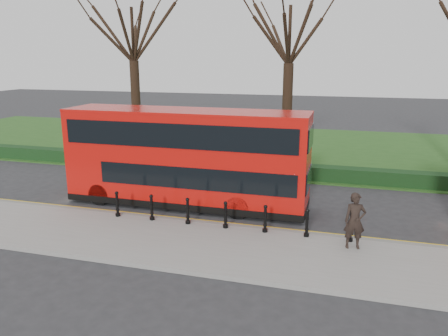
% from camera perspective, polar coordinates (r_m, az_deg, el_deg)
% --- Properties ---
extents(ground, '(120.00, 120.00, 0.00)m').
position_cam_1_polar(ground, '(18.40, -2.69, -6.26)').
color(ground, '#28282B').
rests_on(ground, ground).
extents(pavement, '(60.00, 4.00, 0.15)m').
position_cam_1_polar(pavement, '(15.77, -6.19, -9.67)').
color(pavement, gray).
rests_on(pavement, ground).
extents(kerb, '(60.00, 0.25, 0.16)m').
position_cam_1_polar(kerb, '(17.49, -3.73, -7.13)').
color(kerb, slate).
rests_on(kerb, ground).
extents(grass_verge, '(60.00, 18.00, 0.06)m').
position_cam_1_polar(grass_verge, '(32.45, 5.73, 2.82)').
color(grass_verge, '#254F1A').
rests_on(grass_verge, ground).
extents(hedge, '(60.00, 0.90, 0.80)m').
position_cam_1_polar(hedge, '(24.53, 2.33, 0.00)').
color(hedge, black).
rests_on(hedge, ground).
extents(yellow_line_outer, '(60.00, 0.10, 0.01)m').
position_cam_1_polar(yellow_line_outer, '(17.78, -3.41, -7.00)').
color(yellow_line_outer, yellow).
rests_on(yellow_line_outer, ground).
extents(yellow_line_inner, '(60.00, 0.10, 0.01)m').
position_cam_1_polar(yellow_line_inner, '(17.96, -3.20, -6.78)').
color(yellow_line_inner, yellow).
rests_on(yellow_line_inner, ground).
extents(tree_left, '(7.23, 7.23, 11.30)m').
position_cam_1_polar(tree_left, '(29.64, -11.89, 17.42)').
color(tree_left, black).
rests_on(tree_left, ground).
extents(tree_mid, '(7.10, 7.10, 11.09)m').
position_cam_1_polar(tree_mid, '(26.60, 8.61, 17.61)').
color(tree_mid, black).
rests_on(tree_mid, ground).
extents(bollard_row, '(9.29, 0.15, 1.00)m').
position_cam_1_polar(bollard_row, '(16.60, 0.20, -6.19)').
color(bollard_row, black).
rests_on(bollard_row, pavement).
extents(bus_lead, '(10.70, 2.46, 4.25)m').
position_cam_1_polar(bus_lead, '(19.21, -5.00, 1.27)').
color(bus_lead, '#BC0F0A').
rests_on(bus_lead, ground).
extents(pedestrian, '(0.78, 0.58, 1.94)m').
position_cam_1_polar(pedestrian, '(15.40, 16.72, -6.63)').
color(pedestrian, black).
rests_on(pedestrian, pavement).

